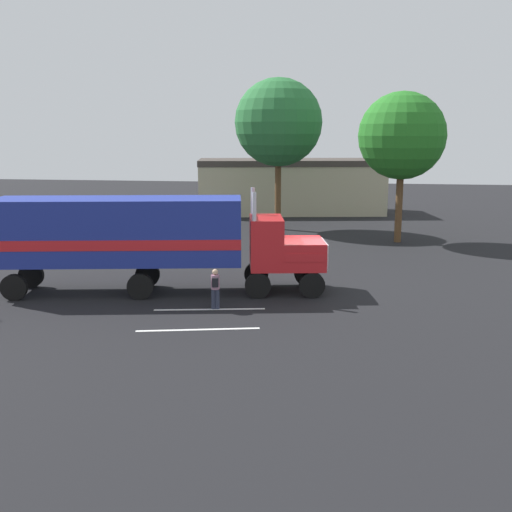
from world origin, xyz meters
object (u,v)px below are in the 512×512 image
person_bystander (215,287)px  parked_car (75,228)px  semi_truck (145,236)px  tree_center (402,136)px  tree_left (278,123)px

person_bystander → parked_car: person_bystander is taller
semi_truck → person_bystander: (3.53, -2.14, -1.63)m
semi_truck → tree_center: tree_center is taller
person_bystander → tree_left: bearing=89.5°
semi_truck → tree_left: bearing=78.8°
person_bystander → parked_car: (-12.26, 14.17, -0.09)m
tree_center → parked_car: bearing=-173.0°
semi_truck → parked_car: size_ratio=3.03×
person_bystander → parked_car: 18.73m
parked_car → semi_truck: bearing=-54.0°
tree_left → tree_center: tree_left is taller
semi_truck → tree_left: tree_left is taller
tree_left → tree_center: size_ratio=1.13×
tree_left → parked_car: bearing=-151.7°
semi_truck → tree_center: 19.26m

